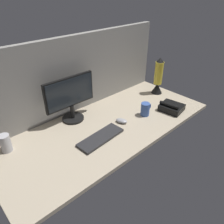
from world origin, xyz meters
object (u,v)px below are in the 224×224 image
object	(u,v)px
mug_ceramic_blue	(145,109)
monitor	(70,97)
keyboard	(101,138)
lava_lamp	(158,79)
mug_steel	(6,143)
mouse	(122,121)
desk_phone	(171,107)

from	to	relation	value
mug_ceramic_blue	monitor	bearing A→B (deg)	143.26
keyboard	lava_lamp	bearing A→B (deg)	7.35
mug_steel	keyboard	bearing A→B (deg)	-31.10
keyboard	mouse	world-z (taller)	mouse
mug_steel	desk_phone	xyz separation A→B (cm)	(128.24, -45.15, -3.24)
keyboard	desk_phone	xyz separation A→B (cm)	(72.66, -11.62, 2.19)
keyboard	mug_steel	bearing A→B (deg)	144.33
monitor	lava_lamp	world-z (taller)	monitor
keyboard	lava_lamp	world-z (taller)	lava_lamp
mouse	mug_ceramic_blue	size ratio (longest dim) A/B	0.83
monitor	mouse	xyz separation A→B (cm)	(26.42, -31.90, -19.22)
monitor	lava_lamp	size ratio (longest dim) A/B	1.18
mug_ceramic_blue	lava_lamp	distance (cm)	47.75
keyboard	mug_steel	world-z (taller)	mug_steel
monitor	mug_ceramic_blue	xyz separation A→B (cm)	(49.77, -37.15, -15.13)
lava_lamp	keyboard	bearing A→B (deg)	-168.08
desk_phone	mug_ceramic_blue	bearing A→B (deg)	154.45
mug_steel	lava_lamp	xyz separation A→B (cm)	(147.44, -14.13, 9.04)
lava_lamp	monitor	bearing A→B (deg)	169.44
mug_ceramic_blue	lava_lamp	xyz separation A→B (cm)	(42.26, 19.99, 9.68)
mouse	mug_steel	bearing A→B (deg)	138.22
monitor	mouse	size ratio (longest dim) A/B	4.52
monitor	mug_steel	distance (cm)	57.35
monitor	mug_steel	xyz separation A→B (cm)	(-55.41, -3.02, -14.49)
lava_lamp	desk_phone	distance (cm)	38.49
mug_steel	desk_phone	distance (cm)	135.99
mouse	lava_lamp	xyz separation A→B (cm)	(65.61, 14.74, 13.77)
mouse	lava_lamp	distance (cm)	68.64
mouse	lava_lamp	bearing A→B (deg)	-9.67
monitor	keyboard	size ratio (longest dim) A/B	1.17
lava_lamp	desk_phone	size ratio (longest dim) A/B	1.71
desk_phone	monitor	bearing A→B (deg)	146.52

